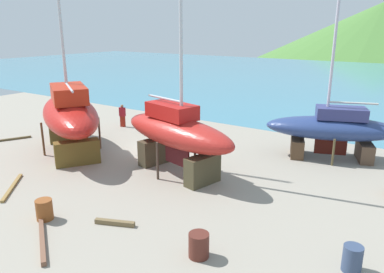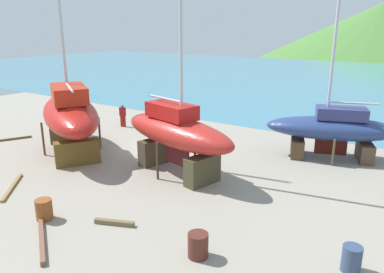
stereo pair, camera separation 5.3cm
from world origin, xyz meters
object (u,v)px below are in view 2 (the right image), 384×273
at_px(sailboat_small_center, 70,113).
at_px(barrel_ochre, 44,209).
at_px(worker, 123,115).
at_px(barrel_tipped_right, 198,245).
at_px(barrel_rust_far, 152,128).
at_px(sailboat_large_starboard, 333,128).
at_px(sailboat_mid_port, 176,133).
at_px(barrel_rust_mid, 352,259).

xyz_separation_m(sailboat_small_center, barrel_ochre, (5.66, -5.95, -1.94)).
xyz_separation_m(worker, barrel_tipped_right, (13.61, -10.65, -0.46)).
relative_size(barrel_rust_far, barrel_tipped_right, 1.09).
xyz_separation_m(barrel_rust_far, barrel_ochre, (4.21, -11.48, -0.04)).
bearing_deg(worker, barrel_tipped_right, 43.98).
bearing_deg(worker, barrel_rust_far, 74.47).
bearing_deg(barrel_rust_far, barrel_ochre, -69.89).
bearing_deg(sailboat_large_starboard, sailboat_small_center, 9.81).
relative_size(sailboat_small_center, worker, 9.75).
distance_m(sailboat_large_starboard, barrel_tipped_right, 12.28).
height_order(sailboat_mid_port, barrel_rust_far, sailboat_mid_port).
bearing_deg(sailboat_mid_port, worker, 163.24).
distance_m(sailboat_small_center, barrel_rust_far, 6.03).
height_order(barrel_ochre, barrel_tipped_right, barrel_tipped_right).
relative_size(sailboat_mid_port, barrel_rust_mid, 14.76).
height_order(sailboat_large_starboard, barrel_rust_far, sailboat_large_starboard).
bearing_deg(sailboat_small_center, barrel_rust_far, -72.01).
bearing_deg(sailboat_large_starboard, sailboat_mid_port, 28.52).
bearing_deg(sailboat_large_starboard, barrel_ochre, 41.32).
distance_m(sailboat_mid_port, barrel_rust_far, 7.55).
relative_size(sailboat_large_starboard, barrel_tipped_right, 15.90).
relative_size(sailboat_large_starboard, barrel_ochre, 16.08).
height_order(sailboat_small_center, barrel_rust_far, sailboat_small_center).
height_order(sailboat_mid_port, barrel_tipped_right, sailboat_mid_port).
relative_size(sailboat_small_center, barrel_ochre, 20.11).
height_order(sailboat_small_center, barrel_rust_mid, sailboat_small_center).
distance_m(barrel_rust_mid, barrel_tipped_right, 4.68).
bearing_deg(sailboat_large_starboard, barrel_rust_far, -10.61).
height_order(sailboat_mid_port, worker, sailboat_mid_port).
relative_size(worker, barrel_rust_far, 1.88).
xyz_separation_m(barrel_rust_far, barrel_tipped_right, (10.45, -10.23, -0.04)).
relative_size(sailboat_small_center, sailboat_large_starboard, 1.25).
bearing_deg(barrel_rust_far, sailboat_large_starboard, 9.56).
relative_size(sailboat_small_center, barrel_rust_far, 18.29).
bearing_deg(barrel_rust_far, barrel_rust_mid, -29.35).
bearing_deg(sailboat_small_center, sailboat_large_starboard, -117.30).
bearing_deg(barrel_rust_mid, sailboat_small_center, 170.41).
height_order(sailboat_mid_port, barrel_rust_mid, sailboat_mid_port).
distance_m(barrel_rust_far, barrel_rust_mid, 16.86).
bearing_deg(barrel_ochre, barrel_tipped_right, 11.37).
relative_size(sailboat_small_center, sailboat_mid_port, 1.32).
bearing_deg(sailboat_mid_port, barrel_rust_mid, -7.13).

